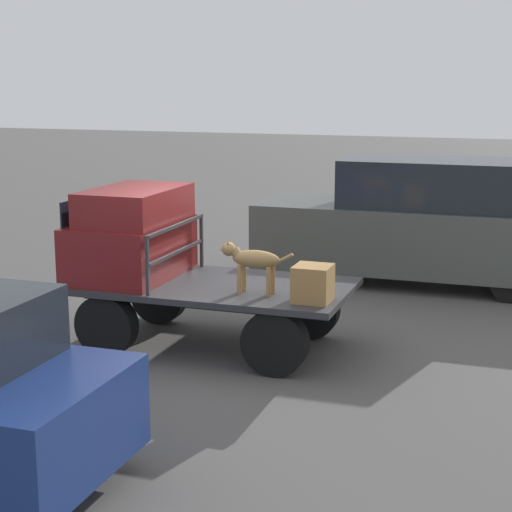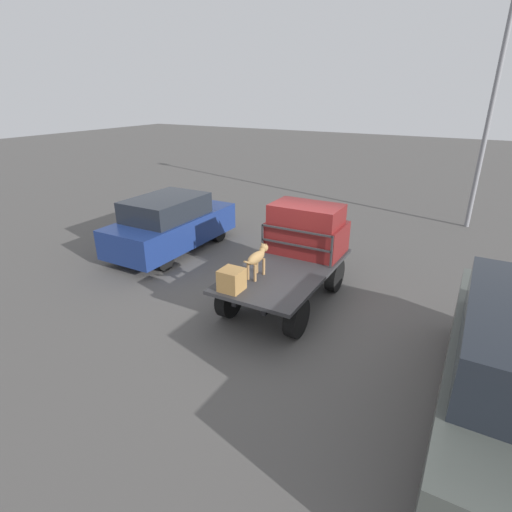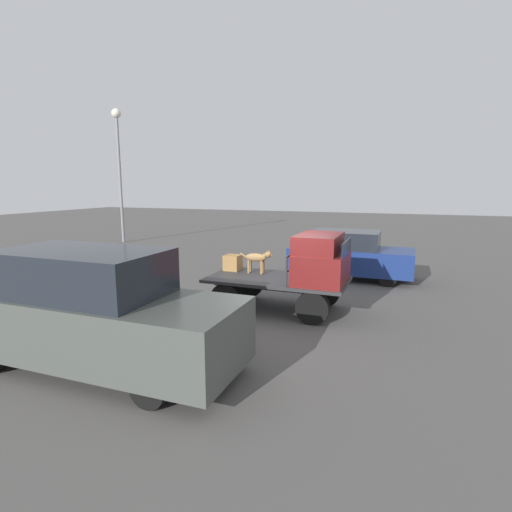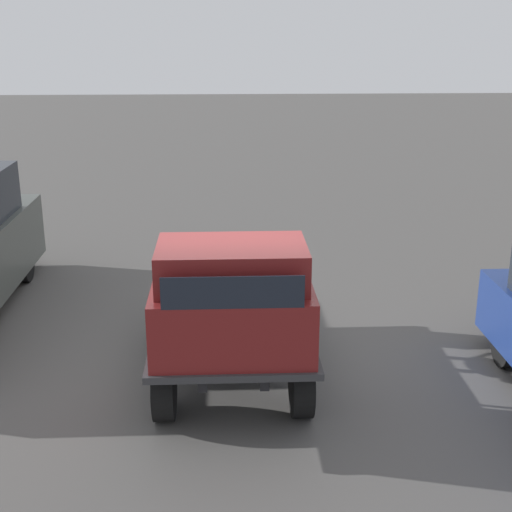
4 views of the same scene
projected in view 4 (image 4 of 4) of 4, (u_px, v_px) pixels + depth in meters
ground_plane at (232, 371)px, 9.35m from camera, size 80.00×80.00×0.00m
flatbed_truck at (232, 328)px, 9.16m from camera, size 3.63×1.89×0.86m
truck_cab at (232, 301)px, 7.83m from camera, size 1.21×1.77×1.20m
truck_headboard at (231, 287)px, 8.46m from camera, size 0.04×1.77×0.75m
dog at (256, 261)px, 9.61m from camera, size 0.96×0.23×0.67m
cargo_crate at (262, 257)px, 10.46m from camera, size 0.44×0.44×0.44m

